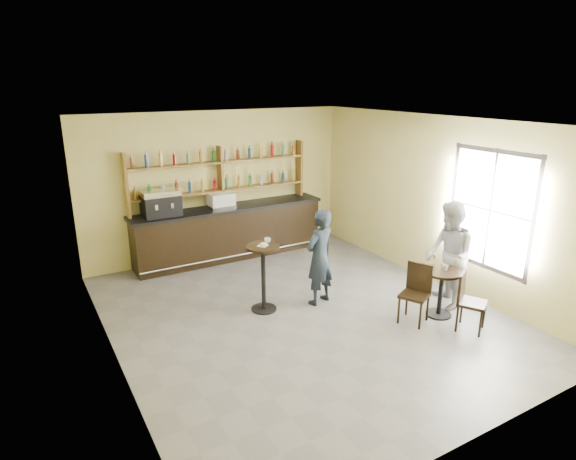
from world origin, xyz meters
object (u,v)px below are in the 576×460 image
bar_counter (230,232)px  man_main (320,257)px  pedestal_table (263,278)px  chair_south (472,303)px  pastry_case (221,200)px  espresso_machine (161,203)px  cafe_table (440,293)px  chair_west (414,295)px  patron_second (449,255)px

bar_counter → man_main: size_ratio=2.52×
pedestal_table → chair_south: 3.39m
pastry_case → man_main: bearing=-84.4°
bar_counter → espresso_machine: size_ratio=5.82×
pedestal_table → cafe_table: pedestal_table is taller
pastry_case → man_main: (0.61, -2.92, -0.47)m
espresso_machine → chair_south: size_ratio=0.78×
pedestal_table → chair_south: pedestal_table is taller
cafe_table → chair_west: bearing=174.8°
espresso_machine → pastry_case: size_ratio=1.38×
chair_west → patron_second: size_ratio=0.52×
espresso_machine → man_main: bearing=-58.0°
pastry_case → cafe_table: bearing=-70.6°
man_main → patron_second: 2.21m
cafe_table → chair_south: chair_south is taller
man_main → chair_west: (0.93, -1.38, -0.37)m
pastry_case → chair_west: (1.54, -4.30, -0.84)m
chair_west → espresso_machine: bearing=-172.5°
bar_counter → chair_west: 4.51m
man_main → pastry_case: bearing=-94.8°
espresso_machine → bar_counter: bearing=-1.1°
chair_west → bar_counter: bearing=171.6°
chair_south → cafe_table: bearing=65.0°
cafe_table → chair_south: 0.61m
chair_south → pastry_case: bearing=83.7°
pastry_case → chair_south: size_ratio=0.57×
pastry_case → man_main: size_ratio=0.31×
espresso_machine → cafe_table: bearing=-53.3°
man_main → cafe_table: (1.48, -1.43, -0.45)m
cafe_table → patron_second: size_ratio=0.43×
pedestal_table → man_main: bearing=-13.3°
pedestal_table → patron_second: 3.20m
bar_counter → patron_second: bearing=-61.2°
bar_counter → patron_second: size_ratio=2.30×
man_main → chair_west: 1.71m
pedestal_table → pastry_case: bearing=82.1°
man_main → chair_south: (1.53, -2.03, -0.39)m
espresso_machine → pedestal_table: (0.92, -2.69, -0.85)m
pastry_case → chair_west: pastry_case is taller
pedestal_table → bar_counter: bearing=78.4°
pastry_case → pedestal_table: pastry_case is taller
pedestal_table → chair_south: size_ratio=1.24×
espresso_machine → pedestal_table: espresso_machine is taller
espresso_machine → chair_west: bearing=-57.7°
pedestal_table → patron_second: (2.83, -1.45, 0.35)m
bar_counter → chair_west: size_ratio=4.44×
man_main → cafe_table: 2.11m
bar_counter → espresso_machine: (-1.47, 0.00, 0.85)m
man_main → cafe_table: size_ratio=2.12×
chair_south → pedestal_table: bearing=108.2°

